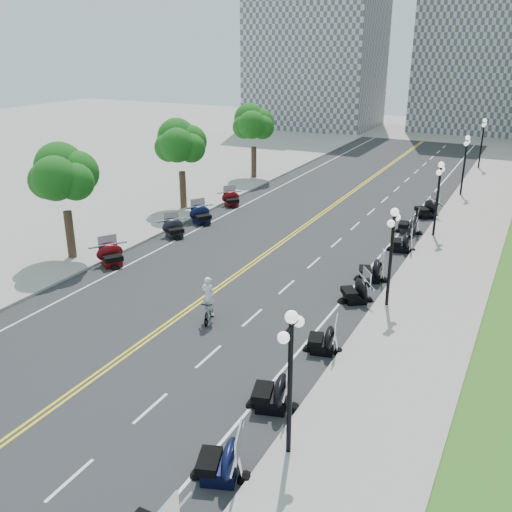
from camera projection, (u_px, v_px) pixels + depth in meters
The scene contains 49 objects.
ground at pixel (195, 304), 28.47m from camera, with size 160.00×160.00×0.00m, color gray.
road at pixel (279, 244), 36.81m from camera, with size 16.00×90.00×0.01m, color #333335.
centerline_yellow_a at pixel (277, 244), 36.86m from camera, with size 0.12×90.00×0.00m, color yellow.
centerline_yellow_b at pixel (281, 245), 36.76m from camera, with size 0.12×90.00×0.00m, color yellow.
edge_line_north at pixel (376, 261), 34.11m from camera, with size 0.12×90.00×0.00m, color white.
edge_line_south at pixel (195, 230), 39.51m from camera, with size 0.12×90.00×0.00m, color white.
lane_dash_3 at pixel (70, 480), 17.11m from camera, with size 0.12×2.00×0.00m, color white.
lane_dash_4 at pixel (151, 408), 20.45m from camera, with size 0.12×2.00×0.00m, color white.
lane_dash_5 at pixel (209, 356), 23.78m from camera, with size 0.12×2.00×0.00m, color white.
lane_dash_6 at pixel (252, 317), 27.12m from camera, with size 0.12×2.00×0.00m, color white.
lane_dash_7 at pixel (286, 287), 30.45m from camera, with size 0.12×2.00×0.00m, color white.
lane_dash_8 at pixel (314, 263), 33.79m from camera, with size 0.12×2.00×0.00m, color white.
lane_dash_9 at pixel (336, 243), 37.13m from camera, with size 0.12×2.00×0.00m, color white.
lane_dash_10 at pixel (355, 226), 40.46m from camera, with size 0.12×2.00×0.00m, color white.
lane_dash_11 at pixel (371, 212), 43.80m from camera, with size 0.12×2.00×0.00m, color white.
lane_dash_12 at pixel (385, 200), 47.13m from camera, with size 0.12×2.00×0.00m, color white.
lane_dash_13 at pixel (397, 189), 50.47m from camera, with size 0.12×2.00×0.00m, color white.
lane_dash_14 at pixel (407, 180), 53.80m from camera, with size 0.12×2.00×0.00m, color white.
lane_dash_15 at pixel (416, 172), 57.14m from camera, with size 0.12×2.00×0.00m, color white.
lane_dash_16 at pixel (424, 164), 60.48m from camera, with size 0.12×2.00×0.00m, color white.
lane_dash_17 at pixel (432, 158), 63.81m from camera, with size 0.12×2.00×0.00m, color white.
lane_dash_18 at pixel (438, 152), 67.15m from camera, with size 0.12×2.00×0.00m, color white.
lane_dash_19 at pixel (444, 147), 70.48m from camera, with size 0.12×2.00×0.00m, color white.
sidewalk_north at pixel (447, 271), 32.35m from camera, with size 5.00×90.00×0.15m, color #9E9991.
sidewalk_south at pixel (147, 222), 41.22m from camera, with size 5.00×90.00×0.15m, color #9E9991.
distant_block_a at pixel (317, 35), 83.16m from camera, with size 18.00×14.00×26.00m, color gray.
distant_block_b at pixel (484, 19), 78.16m from camera, with size 16.00×12.00×30.00m, color gray.
street_lamp_1 at pixel (290, 385), 17.25m from camera, with size 0.50×1.20×4.90m, color black, non-canonical shape.
street_lamp_2 at pixel (391, 258), 27.25m from camera, with size 0.50×1.20×4.90m, color black, non-canonical shape.
street_lamp_3 at pixel (437, 200), 37.26m from camera, with size 0.50×1.20×4.90m, color black, non-canonical shape.
street_lamp_4 at pixel (464, 166), 47.27m from camera, with size 0.50×1.20×4.90m, color black, non-canonical shape.
street_lamp_5 at pixel (482, 144), 57.28m from camera, with size 0.50×1.20×4.90m, color black, non-canonical shape.
tree_2 at pixel (64, 182), 32.68m from camera, with size 4.80×4.80×9.20m, color #235619, non-canonical shape.
tree_3 at pixel (181, 149), 42.68m from camera, with size 4.80×4.80×9.20m, color #235619, non-canonical shape.
tree_4 at pixel (254, 128), 52.69m from camera, with size 4.80×4.80×9.20m, color #235619, non-canonical shape.
motorcycle_n_3 at pixel (220, 458), 16.97m from camera, with size 2.04×2.04×1.43m, color black, non-canonical shape.
motorcycle_n_4 at pixel (272, 390), 20.24m from camera, with size 2.10×2.10×1.47m, color black, non-canonical shape.
motorcycle_n_5 at pixel (323, 338), 23.96m from camera, with size 1.87×1.87×1.31m, color black, non-canonical shape.
motorcycle_n_6 at pixel (355, 289), 28.54m from camera, with size 1.96×1.96×1.37m, color black, non-canonical shape.
motorcycle_n_7 at pixel (371, 269), 31.07m from camera, with size 2.01×2.01×1.41m, color black, non-canonical shape.
motorcycle_n_8 at pixel (401, 240), 35.46m from camera, with size 1.99×1.99×1.39m, color black, non-canonical shape.
motorcycle_n_9 at pixel (409, 223), 38.77m from camera, with size 2.01×2.01×1.41m, color black, non-canonical shape.
motorcycle_n_10 at pixel (427, 208), 42.16m from camera, with size 2.16×2.16×1.51m, color black, non-canonical shape.
motorcycle_s_6 at pixel (111, 255), 33.12m from camera, with size 1.99×1.99×1.39m, color #590A0C, non-canonical shape.
motorcycle_s_7 at pixel (174, 228), 37.98m from camera, with size 1.88×1.88×1.31m, color black, non-canonical shape.
motorcycle_s_8 at pixel (201, 214), 40.77m from camera, with size 2.00×2.00×1.40m, color black, non-canonical shape.
motorcycle_s_9 at pixel (231, 198), 45.10m from camera, with size 1.81×1.81×1.27m, color #590A0C, non-canonical shape.
bicycle at pixel (209, 310), 26.60m from camera, with size 0.52×1.86×1.12m, color #A51414.
cyclist_rider at pixel (208, 281), 26.07m from camera, with size 0.69×0.45×1.90m, color silver.
Camera 1 is at (14.34, -21.61, 12.38)m, focal length 40.00 mm.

